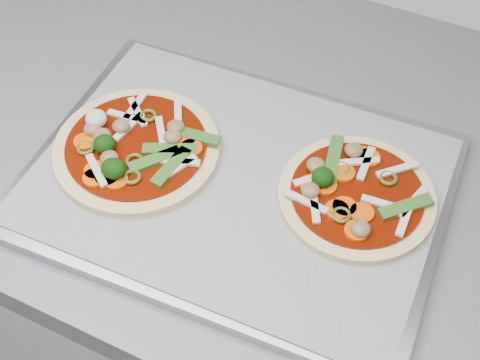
% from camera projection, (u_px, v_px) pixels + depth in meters
% --- Properties ---
extents(base_cabinet, '(3.60, 0.60, 0.86)m').
position_uv_depth(base_cabinet, '(262.00, 325.00, 1.14)').
color(base_cabinet, '#BCBBB9').
rests_on(base_cabinet, ground).
extents(countertop, '(3.60, 0.60, 0.04)m').
position_uv_depth(countertop, '(272.00, 149.00, 0.79)').
color(countertop, slate).
rests_on(countertop, base_cabinet).
extents(baking_tray, '(0.46, 0.35, 0.01)m').
position_uv_depth(baking_tray, '(237.00, 184.00, 0.72)').
color(baking_tray, '#99989D').
rests_on(baking_tray, countertop).
extents(parchment, '(0.43, 0.32, 0.00)m').
position_uv_depth(parchment, '(237.00, 179.00, 0.72)').
color(parchment, gray).
rests_on(parchment, baking_tray).
extents(pizza_left, '(0.23, 0.23, 0.03)m').
position_uv_depth(pizza_left, '(135.00, 148.00, 0.73)').
color(pizza_left, '#EFCD85').
rests_on(pizza_left, parchment).
extents(pizza_right, '(0.20, 0.20, 0.03)m').
position_uv_depth(pizza_right, '(354.00, 193.00, 0.69)').
color(pizza_right, '#EFCD85').
rests_on(pizza_right, parchment).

